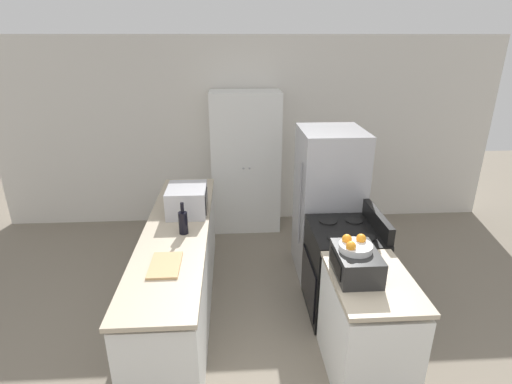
% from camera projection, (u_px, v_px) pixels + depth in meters
% --- Properties ---
extents(wall_back, '(7.00, 0.06, 2.60)m').
position_uv_depth(wall_back, '(249.00, 133.00, 5.62)').
color(wall_back, silver).
rests_on(wall_back, ground_plane).
extents(counter_left, '(0.60, 2.74, 0.90)m').
position_uv_depth(counter_left, '(180.00, 270.00, 3.91)').
color(counter_left, silver).
rests_on(counter_left, ground_plane).
extents(counter_right, '(0.60, 0.86, 0.90)m').
position_uv_depth(counter_right, '(367.00, 329.00, 3.12)').
color(counter_right, silver).
rests_on(counter_right, ground_plane).
extents(pantry_cabinet, '(0.92, 0.51, 1.92)m').
position_uv_depth(pantry_cabinet, '(246.00, 163.00, 5.46)').
color(pantry_cabinet, white).
rests_on(pantry_cabinet, ground_plane).
extents(stove, '(0.66, 0.73, 1.06)m').
position_uv_depth(stove, '(342.00, 270.00, 3.87)').
color(stove, black).
rests_on(stove, ground_plane).
extents(refrigerator, '(0.69, 0.75, 1.67)m').
position_uv_depth(refrigerator, '(328.00, 203.00, 4.46)').
color(refrigerator, '#A3A3A8').
rests_on(refrigerator, ground_plane).
extents(microwave, '(0.39, 0.46, 0.27)m').
position_uv_depth(microwave, '(187.00, 200.00, 4.02)').
color(microwave, '#B2B2B7').
rests_on(microwave, counter_left).
extents(wine_bottle, '(0.08, 0.08, 0.30)m').
position_uv_depth(wine_bottle, '(183.00, 222.00, 3.60)').
color(wine_bottle, black).
rests_on(wine_bottle, counter_left).
extents(toaster_oven, '(0.31, 0.43, 0.20)m').
position_uv_depth(toaster_oven, '(356.00, 263.00, 2.97)').
color(toaster_oven, black).
rests_on(toaster_oven, counter_right).
extents(fruit_bowl, '(0.25, 0.25, 0.10)m').
position_uv_depth(fruit_bowl, '(355.00, 246.00, 2.93)').
color(fruit_bowl, silver).
rests_on(fruit_bowl, toaster_oven).
extents(cutting_board, '(0.24, 0.38, 0.02)m').
position_uv_depth(cutting_board, '(165.00, 265.00, 3.11)').
color(cutting_board, tan).
rests_on(cutting_board, counter_left).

